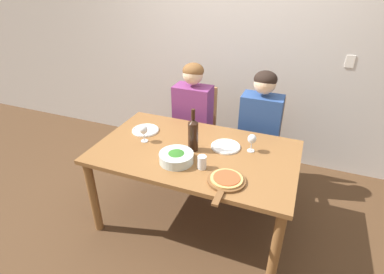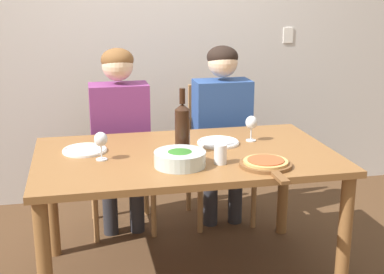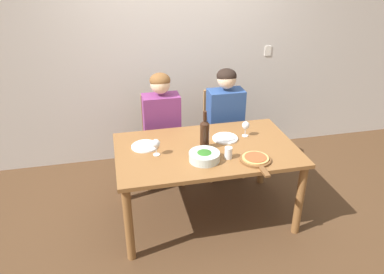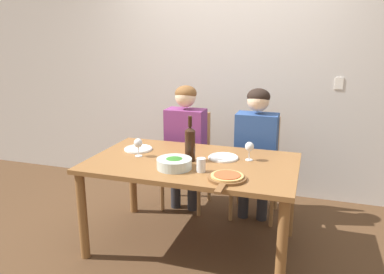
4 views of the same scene
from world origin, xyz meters
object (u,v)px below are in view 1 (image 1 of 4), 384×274
object	(u,v)px
dinner_plate_right	(226,146)
water_tumbler	(202,162)
dinner_plate_left	(146,130)
wine_glass_left	(144,130)
wine_glass_right	(252,140)
person_man	(260,122)
person_woman	(192,111)
broccoli_bowl	(176,157)
chair_right	(259,138)
wine_bottle	(193,134)
pizza_on_board	(226,180)
chair_left	(196,127)

from	to	relation	value
dinner_plate_right	water_tumbler	xyz separation A→B (m)	(-0.08, -0.35, 0.04)
dinner_plate_left	dinner_plate_right	bearing A→B (deg)	-0.61
wine_glass_left	dinner_plate_left	bearing A→B (deg)	116.63
wine_glass_left	wine_glass_right	xyz separation A→B (m)	(0.88, 0.18, 0.00)
person_man	dinner_plate_left	bearing A→B (deg)	-149.56
person_woman	water_tumbler	bearing A→B (deg)	-64.32
wine_glass_right	broccoli_bowl	bearing A→B (deg)	-143.86
broccoli_bowl	chair_right	bearing A→B (deg)	65.11
chair_right	broccoli_bowl	bearing A→B (deg)	-114.89
person_woman	dinner_plate_left	world-z (taller)	person_woman
wine_bottle	water_tumbler	xyz separation A→B (m)	(0.15, -0.22, -0.09)
chair_right	wine_bottle	size ratio (longest dim) A/B	2.66
person_woman	dinner_plate_right	world-z (taller)	person_woman
person_woman	wine_bottle	xyz separation A→B (m)	(0.28, -0.69, 0.14)
wine_glass_left	wine_glass_right	distance (m)	0.90
wine_glass_left	wine_glass_right	size ratio (longest dim) A/B	1.00
water_tumbler	wine_glass_right	bearing A→B (deg)	52.20
pizza_on_board	water_tumbler	size ratio (longest dim) A/B	3.98
chair_right	wine_glass_right	size ratio (longest dim) A/B	6.32
chair_right	person_woman	distance (m)	0.74
chair_left	water_tumbler	xyz separation A→B (m)	(0.44, -1.02, 0.28)
chair_left	broccoli_bowl	distance (m)	1.07
broccoli_bowl	wine_glass_right	size ratio (longest dim) A/B	1.74
pizza_on_board	chair_right	bearing A→B (deg)	87.56
dinner_plate_right	person_man	bearing A→B (deg)	72.24
chair_left	person_woman	bearing A→B (deg)	-90.00
dinner_plate_left	water_tumbler	xyz separation A→B (m)	(0.68, -0.36, 0.04)
chair_left	dinner_plate_left	size ratio (longest dim) A/B	3.94
chair_left	dinner_plate_right	world-z (taller)	chair_left
person_man	water_tumbler	size ratio (longest dim) A/B	12.21
water_tumbler	wine_bottle	bearing A→B (deg)	125.24
person_woman	broccoli_bowl	size ratio (longest dim) A/B	4.75
chair_left	person_woman	distance (m)	0.26
chair_right	dinner_plate_right	bearing A→B (deg)	-104.94
chair_right	water_tumbler	xyz separation A→B (m)	(-0.26, -1.02, 0.28)
chair_left	person_woman	xyz separation A→B (m)	(0.00, -0.11, 0.24)
person_woman	water_tumbler	distance (m)	1.01
chair_left	water_tumbler	distance (m)	1.14
person_man	broccoli_bowl	distance (m)	1.02
wine_glass_right	water_tumbler	xyz separation A→B (m)	(-0.29, -0.37, -0.05)
wine_bottle	dinner_plate_right	bearing A→B (deg)	28.83
dinner_plate_right	broccoli_bowl	bearing A→B (deg)	-130.37
dinner_plate_right	chair_right	bearing A→B (deg)	75.06
broccoli_bowl	water_tumbler	world-z (taller)	water_tumbler
broccoli_bowl	pizza_on_board	world-z (taller)	broccoli_bowl
chair_left	wine_bottle	world-z (taller)	wine_bottle
person_man	dinner_plate_right	world-z (taller)	person_man
chair_right	water_tumbler	size ratio (longest dim) A/B	9.35
chair_right	dinner_plate_left	world-z (taller)	chair_right
wine_bottle	pizza_on_board	world-z (taller)	wine_bottle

